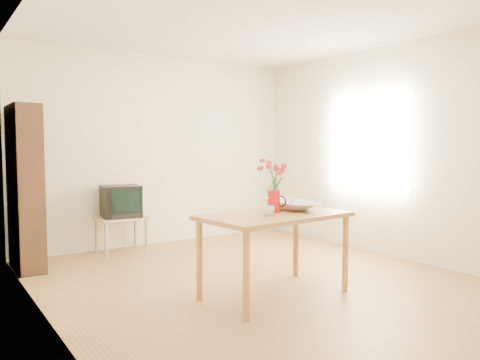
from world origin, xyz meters
TOP-DOWN VIEW (x-y plane):
  - room at (0.03, 0.00)m, footprint 4.50×4.50m
  - table at (-0.16, -0.49)m, footprint 1.39×0.87m
  - tv_stand at (-0.70, 1.97)m, footprint 0.60×0.45m
  - bookshelf at (-1.85, 1.75)m, footprint 0.28×0.70m
  - pitcher at (-0.10, -0.41)m, footprint 0.13×0.20m
  - flowers at (-0.11, -0.41)m, footprint 0.23×0.23m
  - mug at (-0.29, -0.57)m, footprint 0.14×0.14m
  - bowl at (0.19, -0.29)m, footprint 0.60×0.60m
  - teacup_a at (0.15, -0.29)m, footprint 0.10×0.10m
  - teacup_b at (0.23, -0.27)m, footprint 0.09×0.09m
  - television at (-0.70, 1.98)m, footprint 0.51×0.48m

SIDE VIEW (x-z plane):
  - tv_stand at x=-0.70m, z-range 0.16..0.62m
  - table at x=-0.16m, z-range 0.29..1.04m
  - television at x=-0.70m, z-range 0.46..0.86m
  - mug at x=-0.29m, z-range 0.75..0.84m
  - bookshelf at x=-1.85m, z-range -0.06..1.74m
  - pitcher at x=-0.10m, z-range 0.74..0.94m
  - teacup_b at x=0.23m, z-range 0.91..0.97m
  - teacup_a at x=0.15m, z-range 0.91..0.97m
  - bowl at x=0.19m, z-range 0.75..1.23m
  - flowers at x=-0.11m, z-range 0.94..1.26m
  - room at x=0.03m, z-range -0.95..3.55m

